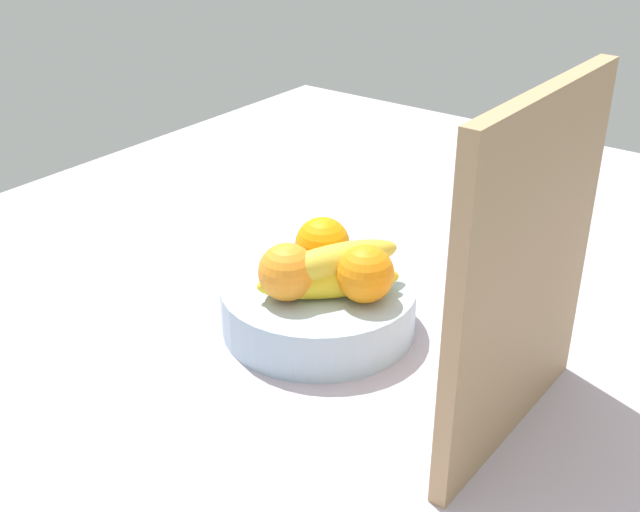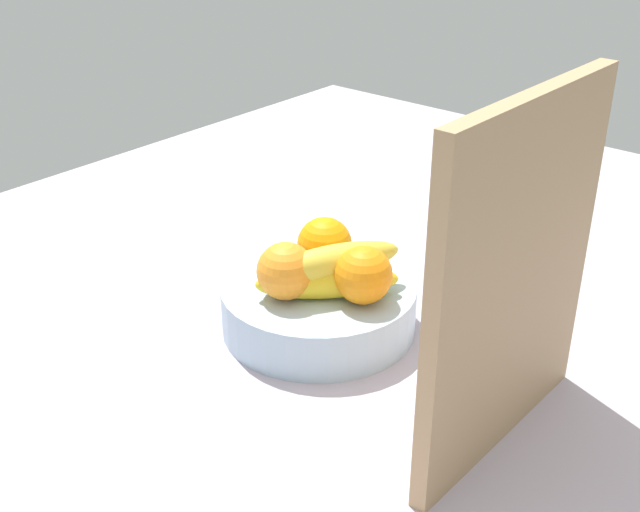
{
  "view_description": "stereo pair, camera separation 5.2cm",
  "coord_description": "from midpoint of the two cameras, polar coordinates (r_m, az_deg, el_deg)",
  "views": [
    {
      "loc": [
        66.45,
        51.42,
        54.29
      ],
      "look_at": [
        -2.07,
        0.23,
        10.09
      ],
      "focal_mm": 45.28,
      "sensor_mm": 36.0,
      "label": 1
    },
    {
      "loc": [
        63.21,
        55.49,
        54.29
      ],
      "look_at": [
        -2.07,
        0.23,
        10.09
      ],
      "focal_mm": 45.28,
      "sensor_mm": 36.0,
      "label": 2
    }
  ],
  "objects": [
    {
      "name": "banana_bunch",
      "position": [
        0.95,
        2.31,
        -1.13
      ],
      "size": [
        17.18,
        14.73,
        6.2
      ],
      "color": "yellow",
      "rests_on": "fruit_bowl"
    },
    {
      "name": "fruit_bowl",
      "position": [
        1.0,
        1.5,
        -3.62
      ],
      "size": [
        24.0,
        24.0,
        6.09
      ],
      "primitive_type": "cylinder",
      "color": "#A6C2D8",
      "rests_on": "ground_plane"
    },
    {
      "name": "orange_front_right",
      "position": [
        0.94,
        -0.86,
        -1.09
      ],
      "size": [
        6.88,
        6.88,
        6.88
      ],
      "primitive_type": "sphere",
      "color": "orange",
      "rests_on": "fruit_bowl"
    },
    {
      "name": "orange_center",
      "position": [
        0.94,
        4.67,
        -1.37
      ],
      "size": [
        6.88,
        6.88,
        6.88
      ],
      "primitive_type": "sphere",
      "color": "orange",
      "rests_on": "fruit_bowl"
    },
    {
      "name": "orange_front_left",
      "position": [
        1.0,
        1.81,
        0.81
      ],
      "size": [
        6.88,
        6.88,
        6.88
      ],
      "primitive_type": "sphere",
      "color": "orange",
      "rests_on": "fruit_bowl"
    },
    {
      "name": "cutting_board",
      "position": [
        0.77,
        15.47,
        -1.76
      ],
      "size": [
        28.03,
        2.26,
        36.0
      ],
      "primitive_type": "cube",
      "rotation": [
        0.0,
        0.0,
        -0.02
      ],
      "color": "tan",
      "rests_on": "ground_plane"
    },
    {
      "name": "ground_plane",
      "position": [
        1.01,
        0.62,
        -6.26
      ],
      "size": [
        180.0,
        140.0,
        3.0
      ],
      "primitive_type": "cube",
      "color": "#B8ABBB"
    }
  ]
}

